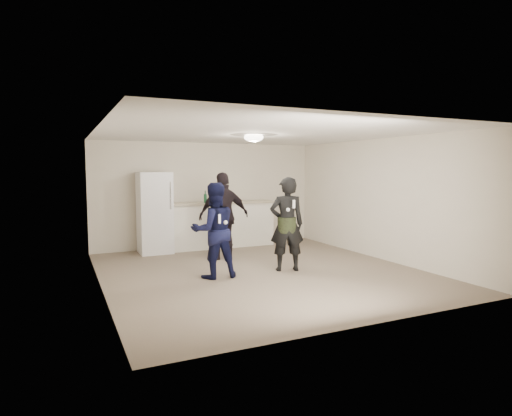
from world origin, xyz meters
name	(u,v)px	position (x,y,z in m)	size (l,w,h in m)	color
floor	(261,271)	(0.00, 0.00, 0.00)	(6.00, 6.00, 0.00)	#6B5B4C
ceiling	(261,133)	(0.00, 0.00, 2.50)	(6.00, 6.00, 0.00)	silver
wall_back	(208,195)	(0.00, 3.00, 1.25)	(6.00, 6.00, 0.00)	beige
wall_front	(371,222)	(0.00, -3.00, 1.25)	(6.00, 6.00, 0.00)	beige
wall_left	(99,209)	(-2.75, 0.00, 1.25)	(6.00, 6.00, 0.00)	beige
wall_right	(380,199)	(2.75, 0.00, 1.25)	(6.00, 6.00, 0.00)	beige
counter	(220,225)	(0.20, 2.67, 0.53)	(2.60, 0.56, 1.05)	white
counter_top	(220,203)	(0.20, 2.67, 1.07)	(2.68, 0.64, 0.04)	#C1AE95
fridge	(155,213)	(-1.38, 2.60, 0.90)	(0.70, 0.70, 1.80)	white
fridge_handle	(171,195)	(-1.10, 2.23, 1.30)	(0.02, 0.02, 0.60)	#BABBBF
ceiling_dome	(254,137)	(0.00, 0.30, 2.45)	(0.36, 0.36, 0.16)	white
shaker	(210,198)	(-0.01, 2.78, 1.18)	(0.08, 0.08, 0.17)	silver
man	(214,230)	(-0.92, -0.06, 0.82)	(0.80, 0.62, 1.64)	#101344
woman	(287,224)	(0.47, -0.13, 0.86)	(0.63, 0.41, 1.72)	black
camo_shorts	(287,225)	(0.47, -0.13, 0.85)	(0.34, 0.34, 0.28)	#2B3A1A
spectator	(224,216)	(-0.21, 1.34, 0.90)	(1.06, 0.44, 1.80)	black
remote_man	(219,219)	(-0.92, -0.34, 1.05)	(0.04, 0.04, 0.15)	white
nunchuk_man	(226,222)	(-0.80, -0.31, 0.98)	(0.07, 0.07, 0.07)	white
remote_woman	(294,204)	(0.47, -0.38, 1.25)	(0.04, 0.04, 0.15)	white
nunchuk_woman	(288,210)	(0.37, -0.35, 1.15)	(0.07, 0.07, 0.07)	white
bottle_cluster	(214,198)	(0.00, 2.57, 1.20)	(0.43, 0.21, 0.25)	#164D2A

